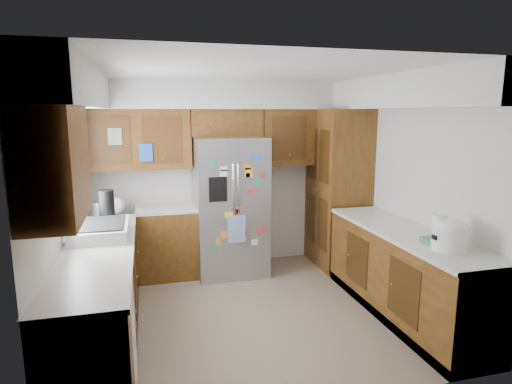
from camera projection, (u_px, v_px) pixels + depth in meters
floor at (253, 311)px, 4.60m from camera, size 3.60×3.60×0.00m
room_shell at (235, 139)px, 4.59m from camera, size 3.64×3.24×2.52m
left_counter_run at (119, 285)px, 4.21m from camera, size 1.36×3.20×0.92m
right_counter_run at (403, 277)px, 4.45m from camera, size 0.63×2.25×0.92m
pantry at (338, 189)px, 5.88m from camera, size 0.60×0.90×2.15m
fridge at (230, 206)px, 5.58m from camera, size 0.90×0.79×1.80m
bridge_cabinet at (226, 123)px, 5.60m from camera, size 0.96×0.34×0.35m
fridge_top_items at (219, 98)px, 5.49m from camera, size 0.91×0.31×0.30m
sink_assembly at (101, 230)px, 4.14m from camera, size 0.52×0.70×0.37m
left_counter_clutter at (109, 207)px, 4.83m from camera, size 0.34×0.80×0.38m
rice_cooker at (450, 234)px, 3.73m from camera, size 0.32×0.31×0.27m
paper_towel at (439, 230)px, 3.85m from camera, size 0.13×0.13×0.28m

